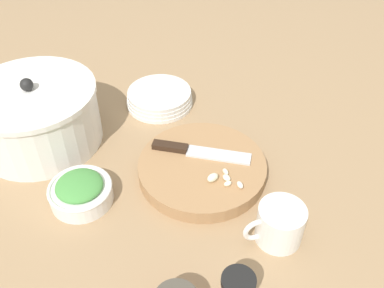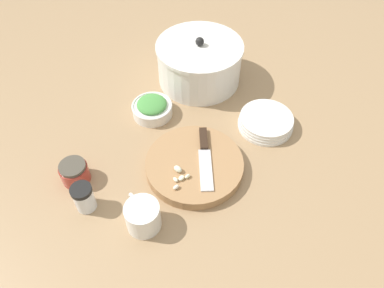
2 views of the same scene
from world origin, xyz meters
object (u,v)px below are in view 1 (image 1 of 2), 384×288
object	(u,v)px
herb_bowl	(81,191)
stock_pot	(36,116)
chef_knife	(195,151)
coffee_mug	(279,224)
garlic_cloves	(222,179)
plate_stack	(160,98)
cutting_board	(202,169)

from	to	relation	value
herb_bowl	stock_pot	xyz separation A→B (m)	(0.20, 0.11, 0.04)
chef_knife	coffee_mug	world-z (taller)	coffee_mug
garlic_cloves	plate_stack	world-z (taller)	garlic_cloves
garlic_cloves	coffee_mug	distance (m)	0.15
coffee_mug	stock_pot	size ratio (longest dim) A/B	0.41
herb_bowl	plate_stack	bearing A→B (deg)	-29.03
garlic_cloves	plate_stack	bearing A→B (deg)	19.11
cutting_board	plate_stack	distance (m)	0.28
cutting_board	chef_knife	size ratio (longest dim) A/B	1.28
garlic_cloves	chef_knife	bearing A→B (deg)	26.34
plate_stack	stock_pot	world-z (taller)	stock_pot
chef_knife	garlic_cloves	size ratio (longest dim) A/B	2.89
chef_knife	herb_bowl	bearing A→B (deg)	-52.53
garlic_cloves	herb_bowl	distance (m)	0.29
chef_knife	plate_stack	distance (m)	0.24
chef_knife	plate_stack	world-z (taller)	chef_knife
herb_bowl	plate_stack	size ratio (longest dim) A/B	0.75
cutting_board	coffee_mug	bearing A→B (deg)	-146.58
chef_knife	garlic_cloves	world-z (taller)	garlic_cloves
herb_bowl	coffee_mug	bearing A→B (deg)	-109.69
cutting_board	garlic_cloves	size ratio (longest dim) A/B	3.70
herb_bowl	garlic_cloves	bearing A→B (deg)	-91.60
chef_knife	herb_bowl	size ratio (longest dim) A/B	1.67
cutting_board	coffee_mug	size ratio (longest dim) A/B	2.35
chef_knife	herb_bowl	xyz separation A→B (m)	(-0.08, 0.24, -0.01)
cutting_board	garlic_cloves	bearing A→B (deg)	-148.65
garlic_cloves	stock_pot	distance (m)	0.45
herb_bowl	stock_pot	world-z (taller)	stock_pot
cutting_board	plate_stack	xyz separation A→B (m)	(0.27, 0.08, 0.00)
chef_knife	garlic_cloves	distance (m)	0.10
herb_bowl	stock_pot	bearing A→B (deg)	28.39
cutting_board	stock_pot	size ratio (longest dim) A/B	0.95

